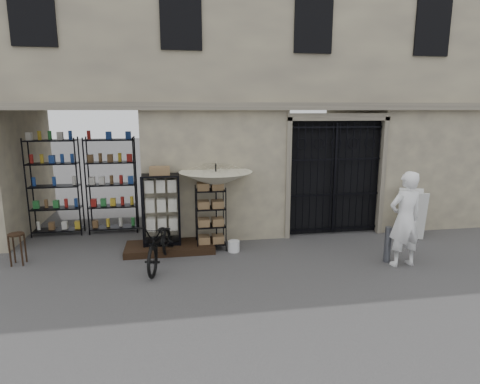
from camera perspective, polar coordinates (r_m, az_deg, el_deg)
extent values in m
plane|color=black|center=(8.30, 7.22, -10.92)|extent=(80.00, 80.00, 0.00)
cube|color=tan|center=(11.63, 1.82, 18.18)|extent=(14.00, 4.00, 9.00)
cube|color=black|center=(10.50, -21.72, 1.64)|extent=(3.00, 1.70, 3.00)
cube|color=black|center=(11.03, -21.35, 0.79)|extent=(2.70, 0.50, 2.50)
cube|color=black|center=(10.55, 12.97, 2.22)|extent=(2.50, 0.06, 3.00)
cube|color=black|center=(10.41, 13.29, 1.80)|extent=(0.05, 0.05, 2.80)
cube|color=black|center=(9.40, -9.91, -7.79)|extent=(2.00, 0.90, 0.15)
cube|color=black|center=(9.49, -10.95, -6.87)|extent=(0.87, 0.61, 0.09)
cube|color=silver|center=(9.05, -11.42, -2.82)|extent=(0.74, 0.13, 1.49)
cube|color=silver|center=(9.30, -11.11, -2.97)|extent=(0.72, 0.46, 1.24)
cube|color=olive|center=(9.12, -11.34, 2.71)|extent=(0.49, 0.41, 0.18)
cube|color=black|center=(9.22, -4.20, -3.69)|extent=(0.65, 0.47, 1.48)
cube|color=olive|center=(9.23, -4.19, -3.97)|extent=(0.56, 0.37, 1.11)
cylinder|color=black|center=(9.27, -3.40, -2.00)|extent=(0.04, 0.04, 1.98)
imported|color=beige|center=(9.13, -3.46, 2.40)|extent=(1.93, 1.95, 1.33)
cylinder|color=silver|center=(9.20, -0.89, -7.71)|extent=(0.29, 0.29, 0.25)
imported|color=black|center=(8.61, -11.13, -10.21)|extent=(0.83, 1.08, 1.85)
cylinder|color=black|center=(9.49, -29.26, -5.28)|extent=(0.39, 0.39, 0.03)
cube|color=black|center=(9.58, -29.07, -7.16)|extent=(0.30, 0.30, 0.65)
cylinder|color=#595C66|center=(9.08, 20.26, -7.00)|extent=(0.14, 0.14, 0.77)
imported|color=white|center=(9.12, 21.94, -9.59)|extent=(0.92, 2.04, 0.47)
cube|color=silver|center=(10.65, 23.46, -3.18)|extent=(0.64, 0.48, 1.21)
cube|color=silver|center=(11.01, 23.09, -2.69)|extent=(0.64, 0.48, 1.21)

